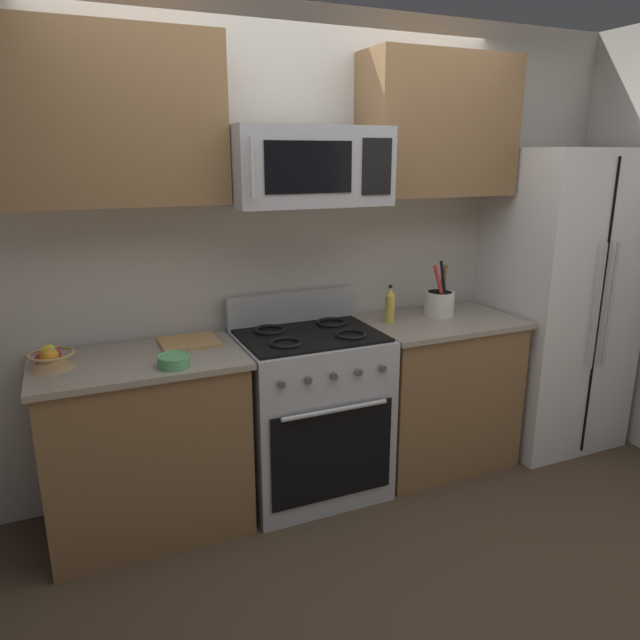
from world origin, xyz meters
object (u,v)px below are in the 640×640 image
Objects in this scene: refrigerator at (557,301)px; cutting_board at (189,342)px; range_oven at (310,412)px; fruit_basket at (51,358)px; apple_loose at (43,359)px; microwave at (307,166)px; prep_bowl at (174,361)px; utensil_crock at (439,302)px; bottle_oil at (390,305)px.

refrigerator reaches higher than cutting_board.
range_oven is 1.35m from fruit_basket.
fruit_basket is 2.87× the size of apple_loose.
fruit_basket is 0.04m from apple_loose.
microwave reaches higher than refrigerator.
range_oven is at bearing -1.14° from fruit_basket.
microwave reaches higher than prep_bowl.
cutting_board is (-0.61, 0.14, 0.44)m from range_oven.
cutting_board is at bearing 67.74° from prep_bowl.
range_oven reaches higher than fruit_basket.
utensil_crock is 0.35m from bottle_oil.
utensil_crock is at bearing 0.83° from apple_loose.
cutting_board is at bearing 176.16° from refrigerator.
fruit_basket is (-2.96, 0.04, 0.02)m from refrigerator.
bottle_oil is at bearing 4.57° from microwave.
bottle_oil reaches higher than range_oven.
fruit_basket is at bearing -178.62° from bottle_oil.
refrigerator is 8.61× the size of bottle_oil.
fruit_basket is 1.78m from bottle_oil.
fruit_basket is (-2.13, -0.05, -0.04)m from utensil_crock.
apple_loose is 0.33× the size of bottle_oil.
microwave is at bearing 90.01° from range_oven.
fruit_basket is at bearing -169.99° from cutting_board.
fruit_basket reaches higher than prep_bowl.
refrigerator is 2.46m from prep_bowl.
range_oven is at bearing 14.04° from prep_bowl.
prep_bowl is at bearing -112.26° from cutting_board.
microwave is 1.50m from fruit_basket.
cutting_board is (-1.49, 0.06, -0.07)m from utensil_crock.
utensil_crock is 2.16m from apple_loose.
prep_bowl is (-0.75, -0.21, -0.85)m from microwave.
bottle_oil is at bearing 11.31° from prep_bowl.
prep_bowl is at bearing -22.60° from fruit_basket.
refrigerator is 2.99m from apple_loose.
apple_loose is 0.68m from cutting_board.
range_oven is at bearing -172.67° from bottle_oil.
range_oven is 1.77m from refrigerator.
utensil_crock is at bearing 1.91° from bottle_oil.
microwave is at bearing 0.03° from fruit_basket.
cutting_board is (0.68, 0.09, -0.03)m from apple_loose.
utensil_crock is at bearing 173.37° from refrigerator.
fruit_basket is (-1.26, -0.00, -0.83)m from microwave.
utensil_crock is 1.65× the size of fruit_basket.
microwave is 1.15m from prep_bowl.
apple_loose is at bearing 179.01° from microwave.
refrigerator is 6.53× the size of cutting_board.
bottle_oil is (1.82, 0.02, 0.06)m from apple_loose.
fruit_basket is 0.65m from cutting_board.
range_oven is 7.32× the size of prep_bowl.
bottle_oil is (1.14, -0.07, 0.09)m from cutting_board.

